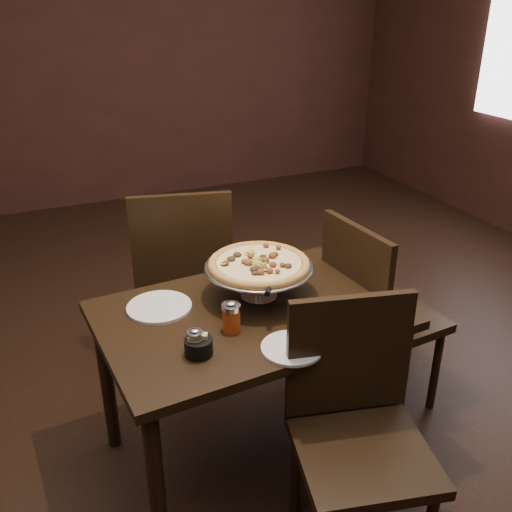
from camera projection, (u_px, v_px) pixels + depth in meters
name	position (u px, v px, depth m)	size (l,w,h in m)	color
room	(246.00, 127.00, 1.93)	(6.04, 7.04, 2.84)	black
dining_table	(250.00, 331.00, 2.23)	(1.17, 0.82, 0.71)	black
pizza_stand	(259.00, 264.00, 2.22)	(0.43, 0.43, 0.18)	silver
parmesan_shaker	(195.00, 342.00, 1.91)	(0.06, 0.06, 0.10)	beige
pepper_flake_shaker	(231.00, 317.00, 2.04)	(0.07, 0.07, 0.12)	#942B0D
packet_caddy	(198.00, 346.00, 1.91)	(0.10, 0.10, 0.08)	black
napkin_stack	(370.00, 314.00, 2.15)	(0.15, 0.15, 0.02)	white
plate_left	(159.00, 307.00, 2.20)	(0.25, 0.25, 0.01)	silver
plate_near	(292.00, 348.00, 1.95)	(0.21, 0.21, 0.01)	silver
serving_spatula	(270.00, 287.00, 2.07)	(0.17, 0.17, 0.02)	silver
chair_far	(183.00, 272.00, 2.84)	(0.56, 0.56, 1.00)	black
chair_near	(357.00, 423.00, 1.91)	(0.52, 0.52, 0.93)	black
chair_side	(374.00, 310.00, 2.56)	(0.48, 0.48, 0.95)	black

